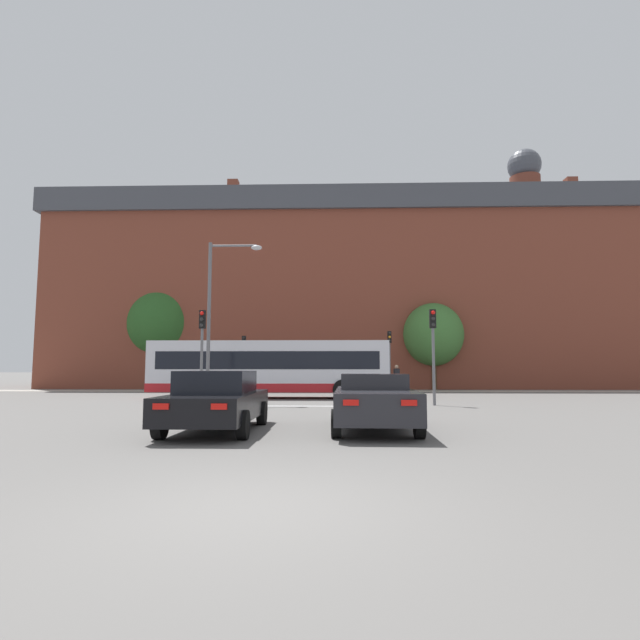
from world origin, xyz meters
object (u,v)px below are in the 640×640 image
Objects in this scene: car_roadster_right at (374,401)px; traffic_light_near_left at (202,341)px; pedestrian_waiting at (397,376)px; traffic_light_near_right at (433,340)px; street_lamp_junction at (219,303)px; car_saloon_left at (217,400)px; bus_crossing_lead at (270,368)px; traffic_light_far_left at (244,354)px; traffic_light_far_right at (390,351)px.

traffic_light_near_left is at bearing 129.27° from car_roadster_right.
traffic_light_near_left is 16.58m from pedestrian_waiting.
traffic_light_near_right is 9.67m from street_lamp_junction.
car_saloon_left is at bearing -173.11° from car_roadster_right.
car_roadster_right is at bearing 17.96° from bus_crossing_lead.
traffic_light_far_right is at bearing 2.71° from traffic_light_far_left.
traffic_light_far_left is 11.39m from street_lamp_junction.
traffic_light_near_left is at bearing -117.71° from street_lamp_junction.
pedestrian_waiting is at bearing 52.66° from traffic_light_near_left.
traffic_light_far_left is (-9.88, -0.47, -0.21)m from traffic_light_far_right.
pedestrian_waiting is at bearing 89.65° from traffic_light_near_right.
street_lamp_junction is (-9.44, 1.13, 1.77)m from traffic_light_near_right.
pedestrian_waiting is at bearing 46.79° from traffic_light_far_right.
bus_crossing_lead is at bearing 146.66° from traffic_light_near_right.
traffic_light_near_right is at bearing -1.26° from traffic_light_near_left.
car_roadster_right is 0.39× the size of bus_crossing_lead.
bus_crossing_lead is at bearing -168.07° from pedestrian_waiting.
pedestrian_waiting is (10.01, 13.12, -1.68)m from traffic_light_near_left.
street_lamp_junction reaches higher than bus_crossing_lead.
car_saloon_left is 1.16× the size of traffic_light_near_left.
traffic_light_far_right is 14.83m from street_lamp_junction.
traffic_light_near_left is at bearing -26.25° from bus_crossing_lead.
traffic_light_far_right reaches higher than bus_crossing_lead.
car_roadster_right is (3.88, 0.35, -0.04)m from car_saloon_left.
traffic_light_near_right is 2.25× the size of pedestrian_waiting.
traffic_light_far_left is at bearing 110.56° from car_roadster_right.
bus_crossing_lead is 3.01× the size of traffic_light_far_right.
traffic_light_far_right is at bearing -168.77° from pedestrian_waiting.
traffic_light_far_left is at bearing 150.03° from pedestrian_waiting.
bus_crossing_lead reaches higher than car_roadster_right.
traffic_light_far_right reaches higher than car_saloon_left.
bus_crossing_lead is at bearing 91.89° from car_saloon_left.
traffic_light_near_left is at bearing 107.20° from car_saloon_left.
traffic_light_near_left is 1.01× the size of traffic_light_near_right.
traffic_light_near_right reaches higher than car_roadster_right.
car_saloon_left is 3.90m from car_roadster_right.
bus_crossing_lead reaches higher than pedestrian_waiting.
traffic_light_near_left is 0.56× the size of street_lamp_junction.
traffic_light_near_left is 2.03m from street_lamp_junction.
traffic_light_far_right is (7.14, 7.80, 1.17)m from bus_crossing_lead.
traffic_light_far_left is at bearing -159.55° from bus_crossing_lead.
street_lamp_junction reaches higher than pedestrian_waiting.
traffic_light_far_right is (2.75, 21.33, 2.03)m from car_roadster_right.
traffic_light_near_right is 16.06m from traffic_light_far_left.
traffic_light_far_right is at bearing 52.94° from traffic_light_near_left.
traffic_light_far_left reaches higher than car_roadster_right.
car_saloon_left is at bearing -76.68° from street_lamp_junction.
car_roadster_right is 2.66× the size of pedestrian_waiting.
traffic_light_near_left is 15.75m from traffic_light_far_right.
car_saloon_left is 11.53m from traffic_light_near_right.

